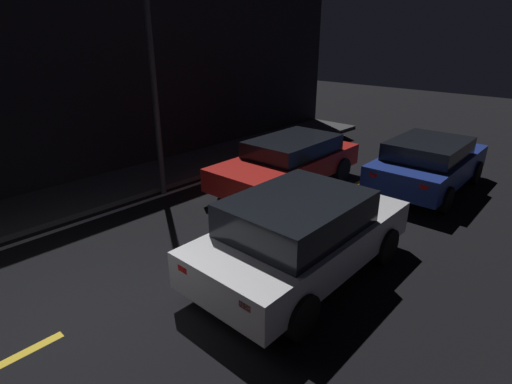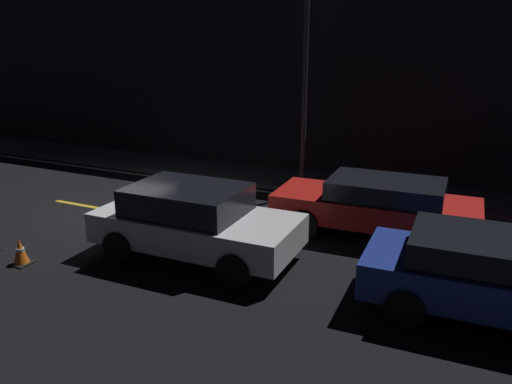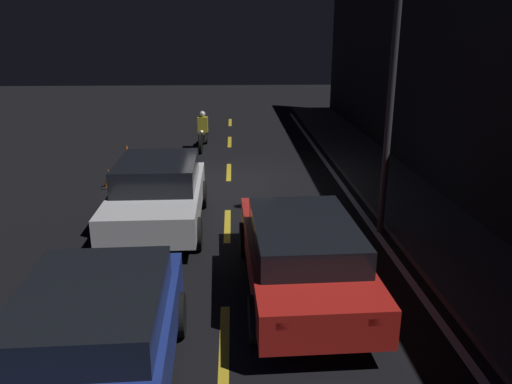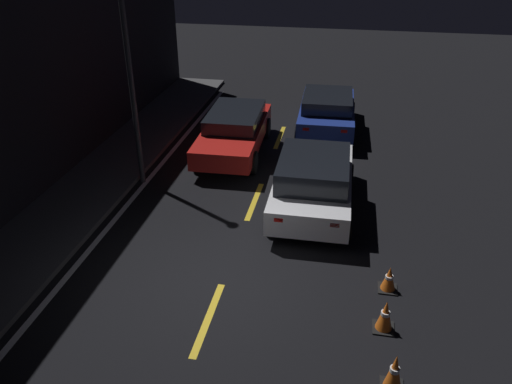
% 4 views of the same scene
% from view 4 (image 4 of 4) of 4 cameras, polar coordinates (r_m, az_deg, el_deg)
% --- Properties ---
extents(ground_plane, '(56.00, 56.00, 0.00)m').
position_cam_4_polar(ground_plane, '(10.34, -3.96, -10.52)').
color(ground_plane, black).
extents(raised_curb, '(28.00, 2.11, 0.12)m').
position_cam_4_polar(raised_curb, '(12.11, -25.37, -6.74)').
color(raised_curb, '#424244').
rests_on(raised_curb, ground).
extents(lane_dash_c, '(2.00, 0.14, 0.01)m').
position_cam_4_polar(lane_dash_c, '(9.61, -5.49, -14.18)').
color(lane_dash_c, gold).
rests_on(lane_dash_c, ground).
extents(lane_dash_d, '(2.00, 0.14, 0.01)m').
position_cam_4_polar(lane_dash_d, '(13.16, -0.17, -1.04)').
color(lane_dash_d, gold).
rests_on(lane_dash_d, ground).
extents(lane_dash_e, '(2.00, 0.14, 0.01)m').
position_cam_4_polar(lane_dash_e, '(17.16, 2.74, 6.27)').
color(lane_dash_e, gold).
rests_on(lane_dash_e, ground).
extents(lane_solid_kerb, '(25.20, 0.14, 0.01)m').
position_cam_4_polar(lane_solid_kerb, '(11.46, -19.91, -7.98)').
color(lane_solid_kerb, silver).
rests_on(lane_solid_kerb, ground).
extents(sedan_white, '(4.16, 2.06, 1.48)m').
position_cam_4_polar(sedan_white, '(12.56, 6.57, 1.30)').
color(sedan_white, silver).
rests_on(sedan_white, ground).
extents(taxi_red, '(4.55, 1.99, 1.32)m').
position_cam_4_polar(taxi_red, '(15.79, -2.49, 7.09)').
color(taxi_red, red).
rests_on(taxi_red, ground).
extents(sedan_blue, '(4.12, 2.05, 1.36)m').
position_cam_4_polar(sedan_blue, '(17.66, 8.12, 9.21)').
color(sedan_blue, navy).
rests_on(sedan_blue, ground).
extents(traffic_cone_near, '(0.37, 0.37, 0.70)m').
position_cam_4_polar(traffic_cone_near, '(8.51, 15.53, -19.22)').
color(traffic_cone_near, black).
rests_on(traffic_cone_near, ground).
extents(traffic_cone_mid, '(0.39, 0.39, 0.63)m').
position_cam_4_polar(traffic_cone_mid, '(9.45, 14.55, -13.52)').
color(traffic_cone_mid, black).
rests_on(traffic_cone_mid, ground).
extents(traffic_cone_far, '(0.38, 0.38, 0.54)m').
position_cam_4_polar(traffic_cone_far, '(10.38, 14.95, -9.57)').
color(traffic_cone_far, black).
rests_on(traffic_cone_far, ground).
extents(street_lamp, '(0.28, 0.28, 5.76)m').
position_cam_4_polar(street_lamp, '(13.38, -14.27, 13.57)').
color(street_lamp, '#333338').
rests_on(street_lamp, ground).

